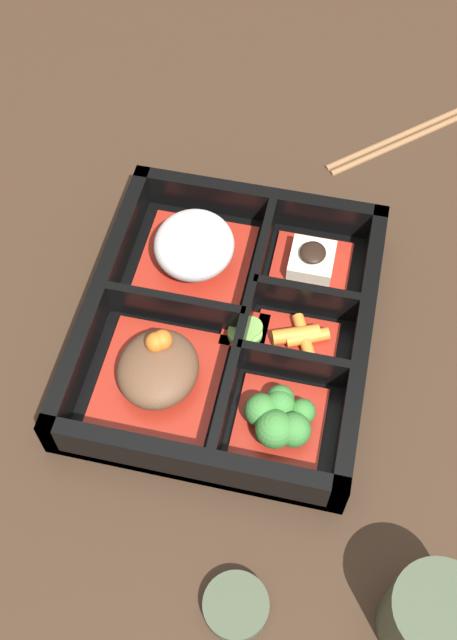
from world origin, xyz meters
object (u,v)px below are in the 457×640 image
tea_cup (433,617)px  sauce_dish (236,606)px  bowl_rice (194,248)px  chopsticks (417,130)px

tea_cup → sauce_dish: tea_cup is taller
bowl_rice → chopsticks: bearing=-39.3°
bowl_rice → sauce_dish: bowl_rice is taller
sauce_dish → chopsticks: bearing=-9.6°
chopsticks → sauce_dish: size_ratio=3.70×
bowl_rice → tea_cup: tea_cup is taller
bowl_rice → tea_cup: size_ratio=1.59×
tea_cup → chopsticks: 0.52m
bowl_rice → sauce_dish: 0.31m
bowl_rice → chopsticks: bowl_rice is taller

